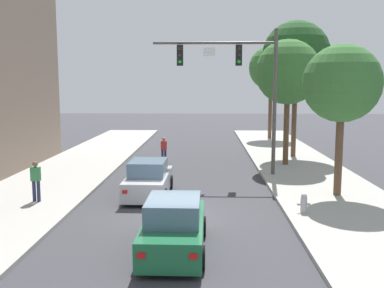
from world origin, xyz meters
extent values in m
plane|color=#38383D|center=(0.00, 0.00, 0.00)|extent=(120.00, 120.00, 0.00)
cube|color=#A8A59E|center=(-6.50, 0.00, 0.07)|extent=(5.00, 60.00, 0.15)
cube|color=#A8A59E|center=(6.50, 0.00, 0.07)|extent=(5.00, 60.00, 0.15)
cylinder|color=#514C47|center=(4.60, 7.33, 3.90)|extent=(0.20, 0.20, 7.50)
cylinder|color=#514C47|center=(1.46, 7.33, 6.95)|extent=(6.28, 0.14, 0.14)
cube|color=black|center=(2.72, 7.33, 6.33)|extent=(0.32, 0.28, 1.05)
sphere|color=#2D2823|center=(2.72, 7.18, 6.66)|extent=(0.18, 0.18, 0.18)
sphere|color=#2D2823|center=(2.72, 7.18, 6.33)|extent=(0.18, 0.18, 0.18)
sphere|color=green|center=(2.72, 7.18, 6.00)|extent=(0.18, 0.18, 0.18)
cube|color=black|center=(-0.30, 7.33, 6.33)|extent=(0.32, 0.28, 1.05)
sphere|color=#2D2823|center=(-0.30, 7.18, 6.66)|extent=(0.18, 0.18, 0.18)
sphere|color=#2D2823|center=(-0.30, 7.18, 6.33)|extent=(0.18, 0.18, 0.18)
sphere|color=green|center=(-0.30, 7.18, 6.00)|extent=(0.18, 0.18, 0.18)
cube|color=white|center=(1.21, 7.31, 6.50)|extent=(0.60, 0.03, 0.44)
cube|color=#B7B7BC|center=(-1.43, 3.12, 0.56)|extent=(1.76, 4.22, 0.80)
cube|color=slate|center=(-1.43, 2.97, 1.28)|extent=(1.53, 2.02, 0.64)
cylinder|color=black|center=(-2.22, 4.44, 0.32)|extent=(0.23, 0.64, 0.64)
cylinder|color=black|center=(-0.61, 4.41, 0.32)|extent=(0.23, 0.64, 0.64)
cylinder|color=black|center=(-2.26, 1.83, 0.32)|extent=(0.23, 0.64, 0.64)
cylinder|color=black|center=(-0.64, 1.81, 0.32)|extent=(0.23, 0.64, 0.64)
cube|color=red|center=(-2.10, 1.01, 0.68)|extent=(0.20, 0.04, 0.14)
cube|color=red|center=(-0.82, 0.99, 0.68)|extent=(0.20, 0.04, 0.14)
cube|color=#1E663D|center=(0.14, -3.28, 0.56)|extent=(1.73, 4.21, 0.80)
cube|color=slate|center=(0.14, -3.43, 1.28)|extent=(1.52, 2.01, 0.64)
cylinder|color=black|center=(-0.66, -1.97, 0.32)|extent=(0.23, 0.64, 0.64)
cylinder|color=black|center=(0.96, -1.98, 0.32)|extent=(0.23, 0.64, 0.64)
cylinder|color=black|center=(-0.68, -4.57, 0.32)|extent=(0.23, 0.64, 0.64)
cylinder|color=black|center=(0.94, -4.58, 0.32)|extent=(0.23, 0.64, 0.64)
cube|color=red|center=(-0.51, -5.39, 0.68)|extent=(0.20, 0.04, 0.14)
cube|color=red|center=(0.76, -5.40, 0.68)|extent=(0.20, 0.04, 0.14)
cylinder|color=#232847|center=(-5.85, 1.47, 0.57)|extent=(0.14, 0.14, 0.85)
cylinder|color=#232847|center=(-5.67, 1.47, 0.57)|extent=(0.14, 0.14, 0.85)
cube|color=#337F47|center=(-5.76, 1.47, 1.28)|extent=(0.36, 0.22, 0.56)
sphere|color=brown|center=(-5.76, 1.47, 1.68)|extent=(0.22, 0.22, 0.22)
cylinder|color=#232847|center=(-1.63, 11.10, 0.42)|extent=(0.14, 0.14, 0.85)
cylinder|color=#232847|center=(-1.45, 11.10, 0.42)|extent=(0.14, 0.14, 0.85)
cube|color=#B72D2D|center=(-1.54, 11.10, 1.13)|extent=(0.36, 0.22, 0.56)
sphere|color=#9E7051|center=(-1.54, 11.10, 1.53)|extent=(0.22, 0.22, 0.22)
cylinder|color=#B2B2B7|center=(4.67, 0.26, 0.43)|extent=(0.24, 0.24, 0.55)
sphere|color=#B2B2B7|center=(4.67, 0.26, 0.76)|extent=(0.22, 0.22, 0.22)
cylinder|color=#B2B2B7|center=(4.49, 0.26, 0.45)|extent=(0.12, 0.09, 0.09)
cylinder|color=#B2B2B7|center=(4.85, 0.26, 0.45)|extent=(0.12, 0.09, 0.09)
cylinder|color=brown|center=(6.68, 2.97, 1.91)|extent=(0.32, 0.32, 3.52)
sphere|color=#387033|center=(6.68, 2.97, 4.88)|extent=(3.24, 3.24, 3.24)
cylinder|color=brown|center=(5.77, 10.26, 2.16)|extent=(0.32, 0.32, 4.01)
sphere|color=#387033|center=(5.77, 10.26, 5.57)|extent=(3.75, 3.75, 3.75)
cylinder|color=brown|center=(6.84, 13.40, 2.64)|extent=(0.32, 0.32, 4.97)
sphere|color=#235123|center=(6.84, 13.40, 6.75)|extent=(4.35, 4.35, 4.35)
cylinder|color=brown|center=(6.71, 23.43, 2.51)|extent=(0.32, 0.32, 4.71)
sphere|color=#387033|center=(6.71, 23.43, 6.31)|extent=(3.86, 3.86, 3.86)
camera|label=1|loc=(1.06, -15.59, 4.79)|focal=41.12mm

